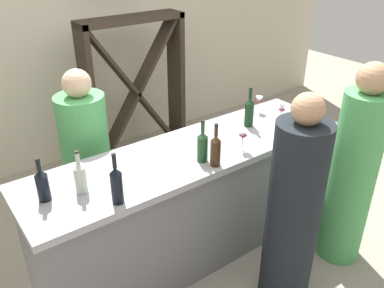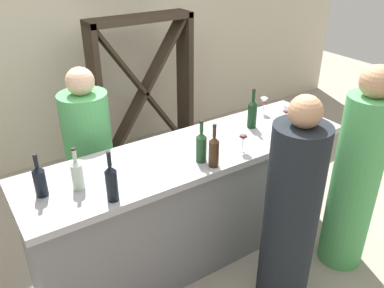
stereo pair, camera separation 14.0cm
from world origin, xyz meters
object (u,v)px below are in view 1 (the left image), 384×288
(person_center_guest, at_px, (293,213))
(person_right_guest, at_px, (88,166))
(wine_bottle_center_near_black, at_px, (117,184))
(wine_bottle_second_right_olive_green, at_px, (203,146))
(wine_glass_near_center, at_px, (282,108))
(wine_bottle_far_right_dark_green, at_px, (249,112))
(person_left_guest, at_px, (353,174))
(wine_bottle_rightmost_amber_brown, at_px, (216,150))
(wine_glass_near_right, at_px, (259,101))
(wine_bottle_second_left_clear_pale, at_px, (80,177))
(wine_glass_near_left, at_px, (243,136))
(wine_rack, at_px, (136,92))
(wine_bottle_leftmost_near_black, at_px, (42,184))

(person_center_guest, relative_size, person_right_guest, 1.05)
(wine_bottle_center_near_black, height_order, wine_bottle_second_right_olive_green, wine_bottle_center_near_black)
(wine_glass_near_center, bearing_deg, wine_bottle_far_right_dark_green, 165.88)
(wine_bottle_far_right_dark_green, bearing_deg, person_left_guest, -66.35)
(wine_bottle_rightmost_amber_brown, height_order, person_left_guest, person_left_guest)
(wine_glass_near_right, bearing_deg, wine_bottle_second_left_clear_pale, -171.92)
(wine_bottle_second_right_olive_green, xyz_separation_m, wine_glass_near_left, (0.34, -0.04, -0.01))
(wine_bottle_second_left_clear_pale, xyz_separation_m, wine_glass_near_right, (1.76, 0.25, -0.01))
(wine_bottle_far_right_dark_green, height_order, person_left_guest, person_left_guest)
(wine_rack, distance_m, wine_bottle_second_left_clear_pale, 2.14)
(wine_bottle_second_right_olive_green, bearing_deg, wine_bottle_second_left_clear_pale, 170.46)
(wine_bottle_second_right_olive_green, height_order, wine_bottle_rightmost_amber_brown, wine_bottle_rightmost_amber_brown)
(wine_rack, distance_m, wine_glass_near_left, 1.89)
(wine_bottle_second_right_olive_green, relative_size, wine_glass_near_right, 2.13)
(wine_bottle_rightmost_amber_brown, distance_m, person_center_guest, 0.67)
(wine_bottle_leftmost_near_black, bearing_deg, wine_glass_near_center, -1.11)
(wine_bottle_second_right_olive_green, xyz_separation_m, wine_bottle_rightmost_amber_brown, (0.04, -0.10, 0.00))
(wine_bottle_center_near_black, bearing_deg, wine_rack, 58.28)
(person_center_guest, bearing_deg, wine_bottle_second_right_olive_green, 38.24)
(wine_glass_near_left, xyz_separation_m, wine_glass_near_center, (0.63, 0.20, -0.01))
(wine_bottle_far_right_dark_green, distance_m, person_left_guest, 0.93)
(wine_bottle_second_right_olive_green, relative_size, wine_bottle_far_right_dark_green, 0.94)
(wine_bottle_second_left_clear_pale, distance_m, person_left_guest, 1.99)
(wine_rack, height_order, wine_glass_near_center, wine_rack)
(person_left_guest, xyz_separation_m, person_center_guest, (-0.69, -0.02, -0.03))
(wine_glass_near_left, distance_m, wine_glass_near_center, 0.66)
(wine_bottle_rightmost_amber_brown, bearing_deg, wine_glass_near_left, 10.75)
(wine_bottle_second_right_olive_green, height_order, wine_glass_near_left, wine_bottle_second_right_olive_green)
(wine_bottle_second_left_clear_pale, height_order, wine_bottle_center_near_black, wine_bottle_center_near_black)
(wine_bottle_leftmost_near_black, relative_size, wine_glass_near_center, 1.84)
(wine_bottle_leftmost_near_black, xyz_separation_m, wine_glass_near_right, (1.98, 0.20, -0.01))
(wine_bottle_leftmost_near_black, relative_size, person_center_guest, 0.18)
(wine_rack, height_order, wine_glass_near_right, wine_rack)
(wine_rack, xyz_separation_m, person_center_guest, (-0.16, -2.41, -0.09))
(wine_bottle_second_left_clear_pale, bearing_deg, wine_glass_near_right, 8.08)
(wine_glass_near_left, relative_size, person_left_guest, 0.10)
(wine_glass_near_right, height_order, person_left_guest, person_left_guest)
(wine_glass_near_right, bearing_deg, wine_bottle_far_right_dark_green, -149.42)
(wine_glass_near_center, xyz_separation_m, wine_glass_near_right, (-0.04, 0.24, -0.00))
(wine_bottle_second_left_clear_pale, bearing_deg, person_left_guest, -20.96)
(wine_bottle_rightmost_amber_brown, distance_m, wine_glass_near_right, 1.02)
(wine_rack, bearing_deg, wine_bottle_far_right_dark_green, -83.48)
(wine_bottle_far_right_dark_green, xyz_separation_m, wine_glass_near_left, (-0.32, -0.27, -0.01))
(wine_bottle_second_right_olive_green, relative_size, wine_bottle_rightmost_amber_brown, 0.99)
(wine_glass_near_right, bearing_deg, person_center_guest, -122.04)
(wine_glass_near_left, bearing_deg, wine_bottle_rightmost_amber_brown, -169.25)
(wine_bottle_leftmost_near_black, height_order, person_right_guest, person_right_guest)
(wine_bottle_second_right_olive_green, relative_size, wine_glass_near_left, 1.99)
(person_center_guest, bearing_deg, wine_bottle_leftmost_near_black, 70.03)
(wine_glass_near_left, distance_m, wine_glass_near_right, 0.73)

